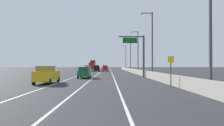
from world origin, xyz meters
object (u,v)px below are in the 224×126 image
Objects in this scene: lamp_post_right_near at (207,8)px; lamp_post_right_second at (151,40)px; overhead_sign_gantry at (140,51)px; lamp_post_right_third at (137,49)px; car_red_0 at (105,68)px; car_green_3 at (84,72)px; speed_advisory_sign at (171,69)px; car_black_1 at (97,68)px; box_truck at (93,66)px; lamp_post_right_fourth at (130,54)px; car_silver_4 at (88,68)px; car_yellow_2 at (47,75)px; lamp_post_right_fifth at (125,56)px.

lamp_post_right_second is (-0.18, 19.20, 0.00)m from lamp_post_right_near.
lamp_post_right_third is at bearing 83.42° from overhead_sign_gantry.
lamp_post_right_third reaches higher than car_red_0.
speed_advisory_sign is at bearing -55.05° from car_green_3.
lamp_post_right_third reaches higher than car_black_1.
lamp_post_right_near is 1.15× the size of box_truck.
lamp_post_right_fourth is 2.53× the size of car_silver_4.
lamp_post_right_fourth is at bearing 24.13° from car_red_0.
overhead_sign_gantry is 35.25m from car_silver_4.
lamp_post_right_second reaches higher than box_truck.
car_green_3 is (-11.42, 18.87, -5.45)m from lamp_post_right_near.
box_truck is at bearing 108.66° from car_red_0.
box_truck reaches higher than car_red_0.
car_silver_4 is at bearing -91.43° from box_truck.
car_yellow_2 is at bearing -116.44° from lamp_post_right_third.
car_black_1 reaches higher than car_silver_4.
car_yellow_2 is at bearing 149.01° from lamp_post_right_near.
lamp_post_right_third is 1.15× the size of box_truck.
lamp_post_right_fifth reaches higher than car_black_1.
overhead_sign_gantry reaches higher than car_silver_4.
car_red_0 is at bearing -3.13° from car_silver_4.
lamp_post_right_near is at bearing -80.86° from car_red_0.
lamp_post_right_second is at bearing -74.60° from box_truck.
lamp_post_right_third reaches higher than overhead_sign_gantry.
lamp_post_right_fifth is 2.47× the size of car_yellow_2.
car_red_0 reaches higher than car_yellow_2.
box_truck is (0.36, 61.39, 0.94)m from car_yellow_2.
lamp_post_right_fifth is (0.35, 57.60, 0.00)m from lamp_post_right_second.
car_green_3 is at bearing 121.17° from lamp_post_right_near.
box_truck is (-14.03, 50.94, -4.41)m from lamp_post_right_second.
car_red_0 is (-8.62, 53.60, -5.33)m from lamp_post_right_near.
overhead_sign_gantry is 17.09m from speed_advisory_sign.
car_green_3 is (-11.59, -57.92, -5.45)m from lamp_post_right_fifth.
lamp_post_right_near and lamp_post_right_fifth have the same top height.
speed_advisory_sign is 0.27× the size of lamp_post_right_third.
lamp_post_right_second and lamp_post_right_fifth have the same top height.
lamp_post_right_near reaches higher than box_truck.
car_yellow_2 is at bearing -97.55° from car_red_0.
lamp_post_right_second is 38.19m from car_black_1.
speed_advisory_sign is at bearing -94.56° from lamp_post_right_second.
car_yellow_2 is (-12.77, -12.55, -3.70)m from overhead_sign_gantry.
lamp_post_right_third is 23.35m from car_green_3.
lamp_post_right_fifth is 2.49× the size of car_black_1.
lamp_post_right_second is 57.60m from lamp_post_right_fifth.
box_truck is at bearing 89.67° from car_yellow_2.
lamp_post_right_fourth is 19.20m from lamp_post_right_fifth.
lamp_post_right_fifth is 1.15× the size of box_truck.
speed_advisory_sign is 15.48m from lamp_post_right_second.
car_yellow_2 is at bearing -90.33° from box_truck.
lamp_post_right_fifth reaches higher than car_silver_4.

